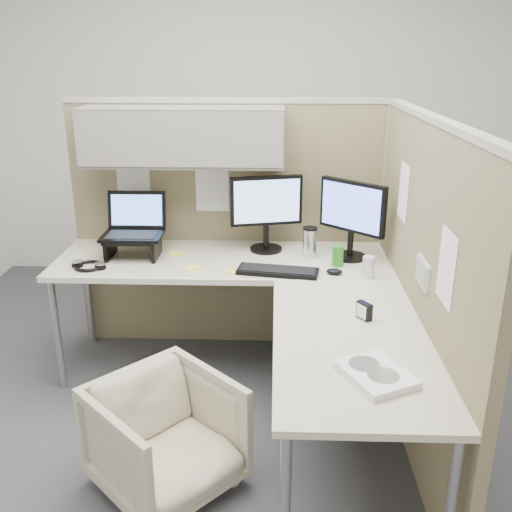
{
  "coord_description": "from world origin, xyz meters",
  "views": [
    {
      "loc": [
        0.2,
        -2.65,
        1.9
      ],
      "look_at": [
        0.1,
        0.25,
        0.85
      ],
      "focal_mm": 40.0,
      "sensor_mm": 36.0,
      "label": 1
    }
  ],
  "objects_px": {
    "monitor_left": "(266,207)",
    "keyboard": "(278,271)",
    "office_chair": "(166,432)",
    "desk": "(260,293)"
  },
  "relations": [
    {
      "from": "monitor_left",
      "to": "keyboard",
      "type": "xyz_separation_m",
      "value": [
        0.07,
        -0.39,
        -0.26
      ]
    },
    {
      "from": "monitor_left",
      "to": "office_chair",
      "type": "bearing_deg",
      "value": -122.22
    },
    {
      "from": "desk",
      "to": "monitor_left",
      "type": "relative_size",
      "value": 4.29
    },
    {
      "from": "office_chair",
      "to": "monitor_left",
      "type": "xyz_separation_m",
      "value": [
        0.42,
        1.23,
        0.72
      ]
    },
    {
      "from": "office_chair",
      "to": "keyboard",
      "type": "distance_m",
      "value": 1.08
    },
    {
      "from": "monitor_left",
      "to": "keyboard",
      "type": "height_order",
      "value": "monitor_left"
    },
    {
      "from": "desk",
      "to": "office_chair",
      "type": "distance_m",
      "value": 0.87
    },
    {
      "from": "desk",
      "to": "monitor_left",
      "type": "xyz_separation_m",
      "value": [
        0.02,
        0.57,
        0.32
      ]
    },
    {
      "from": "desk",
      "to": "monitor_left",
      "type": "height_order",
      "value": "monitor_left"
    },
    {
      "from": "monitor_left",
      "to": "keyboard",
      "type": "distance_m",
      "value": 0.48
    }
  ]
}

